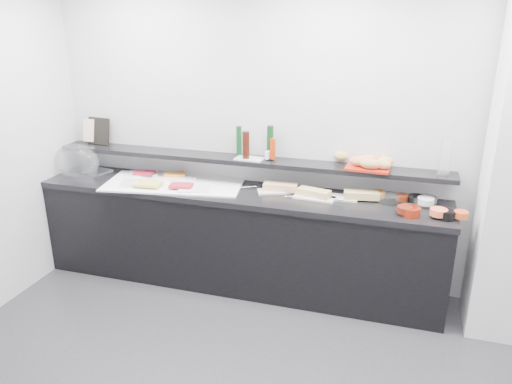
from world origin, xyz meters
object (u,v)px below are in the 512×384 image
(condiment_tray, at_px, (250,159))
(carafe, at_px, (445,158))
(framed_print, at_px, (99,131))
(bread_tray, at_px, (368,168))
(cloche_base, at_px, (89,172))
(sandwich_plate_mid, at_px, (314,197))

(condiment_tray, relative_size, carafe, 0.83)
(condiment_tray, distance_m, carafe, 1.61)
(framed_print, relative_size, condiment_tray, 1.05)
(framed_print, distance_m, bread_tray, 2.60)
(cloche_base, distance_m, sandwich_plate_mid, 2.20)
(sandwich_plate_mid, relative_size, condiment_tray, 1.38)
(cloche_base, xyz_separation_m, carafe, (3.19, 0.10, 0.38))
(cloche_base, relative_size, bread_tray, 1.09)
(framed_print, height_order, carafe, carafe)
(sandwich_plate_mid, xyz_separation_m, bread_tray, (0.41, 0.15, 0.25))
(sandwich_plate_mid, bearing_deg, cloche_base, -175.99)
(condiment_tray, height_order, carafe, carafe)
(bread_tray, bearing_deg, cloche_base, -174.77)
(framed_print, distance_m, carafe, 3.18)
(cloche_base, xyz_separation_m, bread_tray, (2.60, 0.13, 0.24))
(cloche_base, distance_m, framed_print, 0.41)
(framed_print, height_order, condiment_tray, framed_print)
(bread_tray, bearing_deg, sandwich_plate_mid, -156.93)
(framed_print, bearing_deg, carafe, 4.30)
(sandwich_plate_mid, height_order, condiment_tray, condiment_tray)
(sandwich_plate_mid, distance_m, framed_print, 2.23)
(framed_print, bearing_deg, bread_tray, 4.47)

